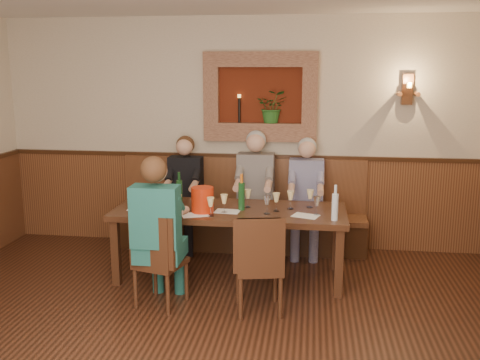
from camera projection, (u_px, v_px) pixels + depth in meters
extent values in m
cube|color=#C4B394|center=(244.00, 134.00, 6.55)|extent=(6.00, 0.04, 2.80)
cube|color=#4E2916|center=(244.00, 201.00, 6.71)|extent=(6.00, 0.04, 1.10)
cube|color=#381E0F|center=(244.00, 156.00, 6.59)|extent=(6.02, 0.06, 0.05)
cube|color=#561B0C|center=(260.00, 97.00, 6.42)|extent=(1.00, 0.02, 0.70)
cube|color=#9F6D51|center=(260.00, 59.00, 6.28)|extent=(1.36, 0.12, 0.18)
cube|color=#9F6D51|center=(260.00, 134.00, 6.46)|extent=(1.36, 0.12, 0.18)
cube|color=#9F6D51|center=(211.00, 97.00, 6.45)|extent=(0.18, 0.12, 0.70)
cube|color=#9F6D51|center=(310.00, 97.00, 6.30)|extent=(0.18, 0.12, 0.70)
cube|color=#9F6D51|center=(260.00, 125.00, 6.44)|extent=(1.00, 0.14, 0.04)
imported|color=#255B1F|center=(272.00, 107.00, 6.38)|extent=(0.35, 0.30, 0.39)
cylinder|color=black|center=(239.00, 110.00, 6.44)|extent=(0.03, 0.03, 0.30)
cylinder|color=#FFBF59|center=(239.00, 96.00, 6.41)|extent=(0.04, 0.04, 0.04)
cube|color=#4E2916|center=(407.00, 89.00, 6.14)|extent=(0.12, 0.08, 0.35)
cylinder|color=#4E2916|center=(399.00, 94.00, 6.10)|extent=(0.05, 0.18, 0.05)
cylinder|color=#4E2916|center=(417.00, 94.00, 6.07)|extent=(0.05, 0.18, 0.05)
cylinder|color=#FFBF59|center=(409.00, 85.00, 6.00)|extent=(0.06, 0.06, 0.06)
cube|color=#311D0E|center=(230.00, 212.00, 5.58)|extent=(2.40, 0.90, 0.06)
cube|color=#311D0E|center=(116.00, 253.00, 5.44)|extent=(0.08, 0.08, 0.69)
cube|color=#311D0E|center=(339.00, 263.00, 5.15)|extent=(0.08, 0.08, 0.69)
cube|color=#311D0E|center=(139.00, 231.00, 6.16)|extent=(0.08, 0.08, 0.69)
cube|color=#311D0E|center=(336.00, 239.00, 5.86)|extent=(0.08, 0.08, 0.69)
cube|color=#381E0F|center=(241.00, 233.00, 6.57)|extent=(3.00, 0.40, 0.40)
cube|color=#4E2916|center=(241.00, 216.00, 6.52)|extent=(3.00, 0.45, 0.06)
cube|color=#4E2916|center=(243.00, 184.00, 6.63)|extent=(3.00, 0.06, 0.66)
cube|color=#311D0E|center=(161.00, 285.00, 5.02)|extent=(0.47, 0.47, 0.38)
cube|color=#311D0E|center=(161.00, 263.00, 4.98)|extent=(0.50, 0.50, 0.05)
cube|color=#311D0E|center=(149.00, 242.00, 4.76)|extent=(0.40, 0.14, 0.48)
cube|color=#311D0E|center=(259.00, 290.00, 4.88)|extent=(0.46, 0.46, 0.39)
cube|color=#311D0E|center=(259.00, 268.00, 4.84)|extent=(0.49, 0.49, 0.05)
cube|color=#311D0E|center=(261.00, 246.00, 4.60)|extent=(0.41, 0.12, 0.49)
cube|color=black|center=(184.00, 232.00, 6.51)|extent=(0.40, 0.42, 0.45)
cube|color=black|center=(186.00, 178.00, 6.54)|extent=(0.40, 0.21, 0.53)
sphere|color=#D8A384|center=(184.00, 147.00, 6.42)|extent=(0.20, 0.20, 0.20)
sphere|color=#4C2D19|center=(185.00, 145.00, 6.46)|extent=(0.22, 0.22, 0.22)
cube|color=#4F4948|center=(254.00, 236.00, 6.39)|extent=(0.44, 0.46, 0.45)
cube|color=#4F4948|center=(256.00, 177.00, 6.42)|extent=(0.44, 0.23, 0.57)
sphere|color=#D8A384|center=(256.00, 143.00, 6.29)|extent=(0.22, 0.22, 0.22)
sphere|color=#B2B2B2|center=(256.00, 140.00, 6.34)|extent=(0.24, 0.24, 0.24)
cube|color=navy|center=(305.00, 237.00, 6.32)|extent=(0.41, 0.43, 0.45)
cube|color=navy|center=(306.00, 181.00, 6.34)|extent=(0.41, 0.21, 0.53)
sphere|color=#D8A384|center=(307.00, 149.00, 6.23)|extent=(0.20, 0.20, 0.20)
sphere|color=#B2B2B2|center=(307.00, 147.00, 6.27)|extent=(0.22, 0.22, 0.22)
cube|color=#1A4D5B|center=(163.00, 279.00, 5.07)|extent=(0.43, 0.45, 0.45)
cube|color=#1A4D5B|center=(155.00, 216.00, 4.77)|extent=(0.43, 0.22, 0.56)
sphere|color=#D8A384|center=(155.00, 170.00, 4.72)|extent=(0.21, 0.21, 0.21)
sphere|color=#4C2D19|center=(154.00, 169.00, 4.67)|extent=(0.23, 0.23, 0.23)
cylinder|color=red|center=(203.00, 200.00, 5.42)|extent=(0.24, 0.24, 0.26)
cylinder|color=#19471E|center=(242.00, 196.00, 5.50)|extent=(0.09, 0.09, 0.29)
cylinder|color=orange|center=(242.00, 178.00, 5.46)|extent=(0.04, 0.04, 0.09)
cylinder|color=#19471E|center=(179.00, 193.00, 5.71)|extent=(0.07, 0.07, 0.27)
cylinder|color=#19471E|center=(179.00, 176.00, 5.67)|extent=(0.03, 0.03, 0.09)
cylinder|color=silver|center=(335.00, 207.00, 5.13)|extent=(0.08, 0.08, 0.26)
cylinder|color=silver|center=(336.00, 189.00, 5.09)|extent=(0.03, 0.03, 0.09)
cube|color=white|center=(141.00, 209.00, 5.57)|extent=(0.26, 0.19, 0.00)
cube|color=white|center=(227.00, 211.00, 5.47)|extent=(0.26, 0.20, 0.00)
cube|color=white|center=(306.00, 216.00, 5.30)|extent=(0.30, 0.25, 0.00)
cube|color=white|center=(195.00, 215.00, 5.34)|extent=(0.32, 0.28, 0.00)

